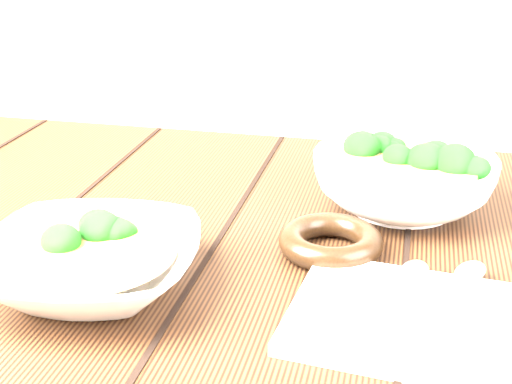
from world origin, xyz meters
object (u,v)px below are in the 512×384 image
object	(u,v)px
table	(230,352)
soup_bowl_front	(91,263)
trivet	(331,241)
napkin	(410,319)
soup_bowl_back	(403,179)

from	to	relation	value
table	soup_bowl_front	size ratio (longest dim) A/B	5.17
table	trivet	world-z (taller)	trivet
trivet	napkin	world-z (taller)	trivet
trivet	napkin	size ratio (longest dim) A/B	0.53
trivet	napkin	distance (m)	0.15
table	trivet	xyz separation A→B (m)	(0.10, 0.03, 0.13)
trivet	soup_bowl_back	bearing A→B (deg)	63.27
table	trivet	distance (m)	0.17
table	soup_bowl_back	size ratio (longest dim) A/B	4.67
table	soup_bowl_back	bearing A→B (deg)	43.92
table	soup_bowl_front	distance (m)	0.21
soup_bowl_back	soup_bowl_front	bearing A→B (deg)	-137.40
soup_bowl_front	table	bearing A→B (deg)	40.44
napkin	soup_bowl_front	bearing A→B (deg)	-173.26
table	soup_bowl_front	world-z (taller)	soup_bowl_front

